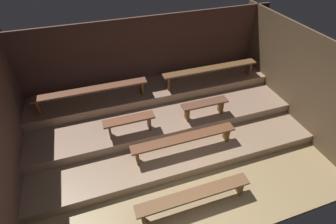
{
  "coord_description": "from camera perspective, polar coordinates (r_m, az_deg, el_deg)",
  "views": [
    {
      "loc": [
        -1.4,
        -1.87,
        4.36
      ],
      "look_at": [
        0.09,
        2.55,
        0.54
      ],
      "focal_mm": 26.79,
      "sensor_mm": 36.0,
      "label": 1
    }
  ],
  "objects": [
    {
      "name": "ground",
      "position": [
        6.04,
        0.78,
        -7.48
      ],
      "size": [
        7.11,
        4.84,
        0.08
      ],
      "primitive_type": "cube",
      "color": "#997F57"
    },
    {
      "name": "wall_back",
      "position": [
        6.89,
        -4.9,
        11.59
      ],
      "size": [
        7.11,
        0.06,
        2.34
      ],
      "primitive_type": "cube",
      "color": "brown",
      "rests_on": "ground"
    },
    {
      "name": "wall_left",
      "position": [
        5.34,
        -33.51,
        -5.33
      ],
      "size": [
        0.06,
        4.84,
        2.34
      ],
      "primitive_type": "cube",
      "color": "brown",
      "rests_on": "ground"
    },
    {
      "name": "wall_right",
      "position": [
        6.81,
        27.27,
        6.73
      ],
      "size": [
        0.06,
        4.84,
        2.34
      ],
      "primitive_type": "cube",
      "color": "brown",
      "rests_on": "ground"
    },
    {
      "name": "platform_lower",
      "position": [
        6.27,
        -0.71,
        -3.38
      ],
      "size": [
        6.31,
        3.05,
        0.23
      ],
      "primitive_type": "cube",
      "color": "#94785D",
      "rests_on": "ground"
    },
    {
      "name": "platform_middle",
      "position": [
        6.46,
        -2.03,
        0.79
      ],
      "size": [
        6.31,
        2.11,
        0.23
      ],
      "primitive_type": "cube",
      "color": "#92745F",
      "rests_on": "platform_lower"
    },
    {
      "name": "platform_upper",
      "position": [
        6.74,
        -3.41,
        4.98
      ],
      "size": [
        6.31,
        1.04,
        0.23
      ],
      "primitive_type": "cube",
      "color": "#94735D",
      "rests_on": "platform_middle"
    },
    {
      "name": "bench_floor_center",
      "position": [
        4.79,
        5.9,
        -18.43
      ],
      "size": [
        2.17,
        0.25,
        0.4
      ],
      "color": "brown",
      "rests_on": "ground"
    },
    {
      "name": "bench_lower_center",
      "position": [
        5.34,
        3.67,
        -6.23
      ],
      "size": [
        2.3,
        0.25,
        0.4
      ],
      "color": "brown",
      "rests_on": "platform_lower"
    },
    {
      "name": "bench_middle_left",
      "position": [
        5.5,
        -8.81,
        -2.26
      ],
      "size": [
        1.11,
        0.25,
        0.4
      ],
      "color": "brown",
      "rests_on": "platform_middle"
    },
    {
      "name": "bench_middle_right",
      "position": [
        5.94,
        8.32,
        1.43
      ],
      "size": [
        1.11,
        0.25,
        0.4
      ],
      "color": "brown",
      "rests_on": "platform_middle"
    },
    {
      "name": "bench_upper_left",
      "position": [
        6.17,
        -17.0,
        4.59
      ],
      "size": [
        2.65,
        0.25,
        0.4
      ],
      "color": "brown",
      "rests_on": "platform_upper"
    },
    {
      "name": "bench_upper_right",
      "position": [
        6.84,
        9.67,
        9.45
      ],
      "size": [
        2.65,
        0.25,
        0.4
      ],
      "color": "brown",
      "rests_on": "platform_upper"
    }
  ]
}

